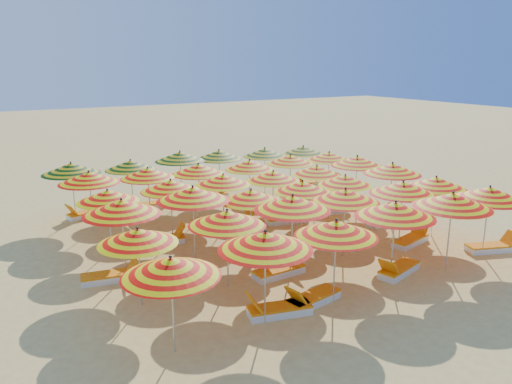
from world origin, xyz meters
The scene contains 58 objects.
ground centered at (0.00, 0.00, 0.00)m, with size 120.00×120.00×0.00m, color #E9C967.
umbrella_0 centered at (-5.94, -5.95, 2.11)m, with size 2.29×2.29×2.40m.
umbrella_1 centered at (-3.43, -5.85, 2.23)m, with size 2.80×2.80×2.53m.
umbrella_2 centered at (-1.15, -5.80, 2.14)m, with size 2.96×2.96×2.44m.
umbrella_3 centered at (1.29, -5.56, 2.25)m, with size 2.61×2.61×2.55m.
umbrella_4 centered at (3.44, -5.87, 2.31)m, with size 3.28×3.28×2.62m.
umbrella_5 centered at (5.53, -5.69, 2.21)m, with size 3.05×3.05×2.52m.
umbrella_6 centered at (-5.88, -3.32, 2.01)m, with size 2.62×2.62×2.29m.
umbrella_7 centered at (-3.27, -3.46, 2.14)m, with size 2.67×2.67×2.43m.
umbrella_8 centered at (-0.99, -3.46, 2.27)m, with size 2.68×2.68×2.57m.
umbrella_9 centered at (1.26, -3.32, 2.17)m, with size 2.75×2.75×2.47m.
umbrella_10 centered at (3.62, -3.62, 2.20)m, with size 2.53×2.53×2.50m.
umbrella_11 centered at (5.59, -3.40, 2.11)m, with size 2.81×2.81×2.40m.
umbrella_12 centered at (-5.69, -1.14, 2.24)m, with size 2.40×2.40×2.54m.
umbrella_13 centered at (-3.26, -0.93, 2.28)m, with size 2.94×2.94×2.59m.
umbrella_14 centered at (-1.27, -1.33, 2.04)m, with size 2.44×2.44×2.32m.
umbrella_15 centered at (1.18, -0.94, 1.98)m, with size 2.77×2.77×2.25m.
umbrella_16 centered at (3.23, -0.97, 1.99)m, with size 2.25×2.25×2.26m.
umbrella_17 centered at (5.58, -1.16, 2.23)m, with size 2.51×2.51×2.54m.
umbrella_18 centered at (-5.54, 1.22, 2.02)m, with size 2.33×2.33×2.30m.
umbrella_19 centered at (-3.21, 1.27, 2.09)m, with size 2.78×2.78×2.37m.
umbrella_20 centered at (-0.99, 1.36, 2.03)m, with size 2.56×2.56×2.31m.
umbrella_21 centered at (1.06, 0.94, 2.03)m, with size 2.67×2.67×2.31m.
umbrella_22 centered at (3.42, 1.15, 1.98)m, with size 2.31×2.31×2.25m.
umbrella_23 centered at (5.54, 0.97, 2.20)m, with size 3.10×3.10×2.50m.
umbrella_24 centered at (-5.63, 3.66, 2.20)m, with size 2.77×2.77×2.50m.
umbrella_25 centered at (-3.29, 3.63, 2.12)m, with size 2.67×2.67×2.41m.
umbrella_26 centered at (-1.20, 3.28, 2.13)m, with size 3.01×3.01×2.42m.
umbrella_27 centered at (1.27, 3.26, 2.05)m, with size 2.76×2.76×2.33m.
umbrella_28 centered at (3.57, 3.39, 2.06)m, with size 2.90×2.90×2.35m.
umbrella_29 centered at (5.73, 3.23, 2.03)m, with size 2.74×2.74×2.31m.
umbrella_30 centered at (-5.93, 5.55, 2.24)m, with size 2.79×2.79×2.55m.
umbrella_31 centered at (-3.40, 5.72, 2.10)m, with size 2.39×2.39×2.38m.
umbrella_32 centered at (-0.96, 5.96, 2.22)m, with size 2.62×2.62×2.52m.
umbrella_33 centered at (1.03, 5.86, 2.14)m, with size 2.39×2.39×2.43m.
umbrella_34 centered at (3.50, 5.63, 2.06)m, with size 2.80×2.80×2.34m.
umbrella_35 centered at (5.82, 5.54, 2.00)m, with size 2.44×2.44×2.27m.
lounger_0 centered at (-2.93, -5.69, 0.15)m, with size 1.82×0.97×0.69m.
lounger_1 centered at (-1.75, -5.63, 0.15)m, with size 1.81×0.88×0.69m.
lounger_2 centered at (1.80, -5.39, 0.15)m, with size 1.83×1.04×0.69m.
lounger_3 centered at (6.13, -5.63, 0.15)m, with size 1.83×1.14×0.69m.
lounger_4 centered at (-1.49, -3.57, 0.15)m, with size 1.76×0.67×0.69m.
lounger_5 centered at (4.22, -3.65, 0.15)m, with size 1.82×0.97×0.69m.
lounger_6 centered at (-6.19, -1.31, 0.15)m, with size 1.81×0.89×0.69m.
lounger_7 centered at (5.07, -1.34, 0.15)m, with size 1.82×1.00×0.69m.
lounger_8 centered at (-3.71, 1.01, 0.15)m, with size 1.81×0.92×0.69m.
lounger_9 centered at (-0.40, 1.44, 0.15)m, with size 1.75×0.63×0.69m.
lounger_10 centered at (1.56, 0.76, 0.15)m, with size 1.81×0.89×0.69m.
lounger_11 centered at (4.02, 0.91, 0.15)m, with size 1.82×0.96×0.69m.
lounger_12 centered at (1.77, 3.37, 0.15)m, with size 1.82×0.93×0.69m.
lounger_13 centered at (4.17, 3.47, 0.15)m, with size 1.77×0.70×0.69m.
lounger_14 centered at (5.14, 3.15, 0.15)m, with size 1.76×0.68×0.69m.
lounger_15 centered at (-5.43, 5.77, 0.15)m, with size 1.82×0.96×0.69m.
lounger_16 centered at (-2.90, 5.70, 0.15)m, with size 1.74×0.61×0.69m.
lounger_17 centered at (-0.36, 6.17, 0.15)m, with size 1.83×1.11×0.69m.
lounger_18 centered at (0.53, 5.76, 0.15)m, with size 1.76×0.67×0.69m.
lounger_19 centered at (6.33, 5.42, 0.15)m, with size 1.83×1.13×0.69m.
beachgoer_b centered at (-1.49, -1.87, 0.73)m, with size 0.71×0.55×1.45m, color tan.
Camera 1 is at (-9.47, -15.78, 6.54)m, focal length 35.00 mm.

